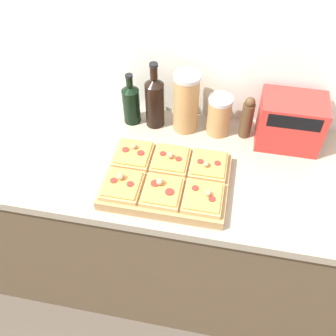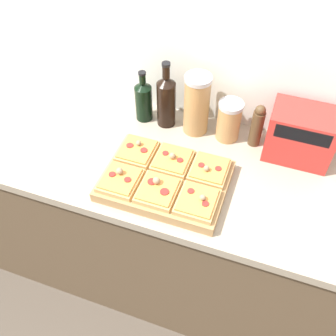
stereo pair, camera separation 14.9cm
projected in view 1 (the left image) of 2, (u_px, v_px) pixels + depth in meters
ground_plane at (160, 326)px, 2.08m from camera, size 12.00×12.00×0.00m
wall_back at (189, 47)px, 1.60m from camera, size 6.00×0.06×2.50m
kitchen_counter at (172, 226)px, 1.95m from camera, size 2.63×0.67×0.93m
cutting_board at (166, 181)px, 1.51m from camera, size 0.47×0.34×0.04m
pizza_slice_back_left at (133, 154)px, 1.55m from camera, size 0.14×0.15×0.05m
pizza_slice_back_center at (171, 159)px, 1.53m from camera, size 0.14×0.15×0.05m
pizza_slice_back_right at (209, 165)px, 1.52m from camera, size 0.14×0.15×0.05m
pizza_slice_front_left at (122, 185)px, 1.45m from camera, size 0.14×0.15×0.05m
pizza_slice_front_center at (162, 191)px, 1.43m from camera, size 0.14×0.15×0.06m
pizza_slice_front_right at (203, 198)px, 1.41m from camera, size 0.14×0.15×0.05m
olive_oil_bottle at (131, 103)px, 1.70m from camera, size 0.08×0.08×0.24m
wine_bottle at (155, 101)px, 1.67m from camera, size 0.08×0.08×0.31m
grain_jar_tall at (186, 102)px, 1.65m from camera, size 0.11×0.11×0.28m
grain_jar_short at (219, 115)px, 1.66m from camera, size 0.10×0.10×0.18m
pepper_mill at (247, 117)px, 1.64m from camera, size 0.05×0.05×0.20m
toaster_oven at (290, 122)px, 1.60m from camera, size 0.28×0.17×0.22m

